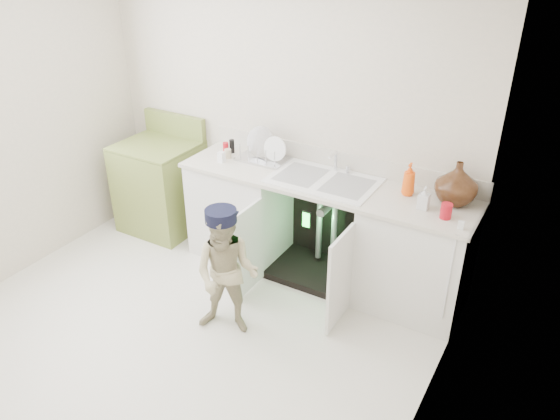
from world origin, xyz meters
name	(u,v)px	position (x,y,z in m)	size (l,w,h in m)	color
ground	(182,333)	(0.00, 0.00, 0.00)	(3.50, 3.50, 0.00)	beige
room_shell	(166,182)	(0.00, 0.00, 1.25)	(6.00, 5.50, 1.26)	beige
counter_run	(325,228)	(0.58, 1.21, 0.47)	(2.44, 1.02, 1.22)	white
avocado_stove	(161,185)	(-1.18, 1.18, 0.45)	(0.70, 0.65, 1.09)	olive
repair_worker	(227,273)	(0.28, 0.23, 0.51)	(0.63, 0.89, 1.00)	beige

